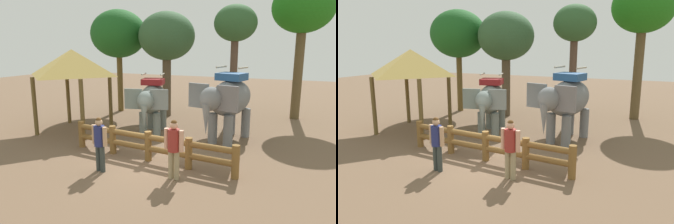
{
  "view_description": "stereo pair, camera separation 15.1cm",
  "coord_description": "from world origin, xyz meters",
  "views": [
    {
      "loc": [
        4.82,
        -9.18,
        3.95
      ],
      "look_at": [
        0.0,
        1.85,
        1.4
      ],
      "focal_mm": 33.81,
      "sensor_mm": 36.0,
      "label": 1
    },
    {
      "loc": [
        4.96,
        -9.11,
        3.95
      ],
      "look_at": [
        0.0,
        1.85,
        1.4
      ],
      "focal_mm": 33.81,
      "sensor_mm": 36.0,
      "label": 2
    }
  ],
  "objects": [
    {
      "name": "thatched_shelter",
      "position": [
        -4.95,
        2.32,
        3.14
      ],
      "size": [
        3.56,
        3.56,
        3.77
      ],
      "color": "brown",
      "rests_on": "ground"
    },
    {
      "name": "tree_deep_back",
      "position": [
        -5.46,
        7.13,
        4.56
      ],
      "size": [
        3.26,
        3.26,
        5.99
      ],
      "color": "brown",
      "rests_on": "ground"
    },
    {
      "name": "tree_far_right",
      "position": [
        4.4,
        9.12,
        5.74
      ],
      "size": [
        3.14,
        3.14,
        7.21
      ],
      "color": "brown",
      "rests_on": "ground"
    },
    {
      "name": "tree_back_center",
      "position": [
        1.35,
        7.27,
        4.85
      ],
      "size": [
        2.16,
        2.16,
        5.96
      ],
      "color": "brown",
      "rests_on": "ground"
    },
    {
      "name": "tourist_woman_in_black",
      "position": [
        1.41,
        -0.94,
        1.06
      ],
      "size": [
        0.64,
        0.4,
        1.83
      ],
      "color": "#998864",
      "rests_on": "ground"
    },
    {
      "name": "ground_plane",
      "position": [
        0.0,
        0.0,
        0.0
      ],
      "size": [
        60.0,
        60.0,
        0.0
      ],
      "primitive_type": "plane",
      "color": "brown"
    },
    {
      "name": "tree_far_left",
      "position": [
        -2.33,
        7.01,
        4.35
      ],
      "size": [
        3.08,
        3.08,
        5.75
      ],
      "color": "brown",
      "rests_on": "ground"
    },
    {
      "name": "elephant_near_left",
      "position": [
        -1.36,
        3.22,
        1.53
      ],
      "size": [
        2.06,
        3.26,
        2.73
      ],
      "color": "slate",
      "rests_on": "ground"
    },
    {
      "name": "tourist_man_in_blue",
      "position": [
        -0.96,
        -1.31,
        1.02
      ],
      "size": [
        0.61,
        0.41,
        1.76
      ],
      "color": "#313A37",
      "rests_on": "ground"
    },
    {
      "name": "log_fence",
      "position": [
        0.0,
        0.13,
        0.6
      ],
      "size": [
        6.42,
        0.85,
        1.05
      ],
      "color": "brown",
      "rests_on": "ground"
    },
    {
      "name": "elephant_center",
      "position": [
        1.97,
        3.5,
        1.74
      ],
      "size": [
        2.31,
        3.71,
        3.11
      ],
      "color": "slate",
      "rests_on": "ground"
    }
  ]
}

